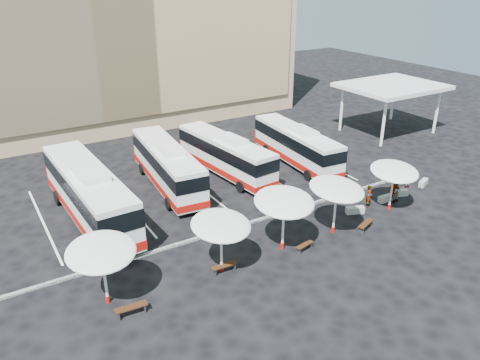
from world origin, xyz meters
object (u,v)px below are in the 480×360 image
sunshade_2 (284,202)px  passenger_3 (408,177)px  bus_2 (225,154)px  wood_bench_1 (224,267)px  sunshade_0 (101,252)px  wood_bench_3 (366,225)px  sunshade_1 (221,225)px  conc_bench_0 (355,210)px  conc_bench_2 (400,193)px  bus_1 (167,165)px  sunshade_3 (337,189)px  conc_bench_1 (386,198)px  conc_bench_3 (423,183)px  sunshade_4 (394,171)px  passenger_2 (394,191)px  bus_3 (296,144)px  wood_bench_0 (131,308)px  passenger_0 (369,196)px  wood_bench_2 (305,246)px  passenger_1 (395,192)px  bus_0 (89,192)px

sunshade_2 → passenger_3: bearing=8.9°
bus_2 → wood_bench_1: bus_2 is taller
sunshade_0 → wood_bench_3: (17.23, -1.52, -2.76)m
sunshade_1 → conc_bench_0: (11.75, 1.22, -2.80)m
sunshade_1 → conc_bench_2: sunshade_1 is taller
bus_1 → sunshade_3: sunshade_3 is taller
conc_bench_1 → conc_bench_3: (4.85, 0.46, -0.01)m
sunshade_4 → passenger_2: size_ratio=2.31×
conc_bench_0 → bus_3: bearing=77.4°
bus_2 → wood_bench_3: bus_2 is taller
sunshade_3 → bus_3: bearing=64.2°
bus_1 → conc_bench_1: (13.09, -11.12, -1.68)m
conc_bench_1 → conc_bench_3: 4.87m
bus_3 → conc_bench_2: bus_3 is taller
bus_3 → conc_bench_0: bus_3 is taller
bus_2 → sunshade_2: 12.68m
sunshade_2 → passenger_2: bearing=4.8°
bus_1 → sunshade_2: 12.71m
sunshade_0 → conc_bench_0: size_ratio=2.82×
conc_bench_3 → wood_bench_0: bearing=-173.8°
conc_bench_3 → passenger_0: bearing=-176.6°
bus_2 → conc_bench_1: bearing=-60.4°
wood_bench_2 → wood_bench_3: size_ratio=0.85×
bus_2 → sunshade_1: sunshade_1 is taller
bus_2 → sunshade_4: (7.05, -12.02, 1.20)m
wood_bench_3 → conc_bench_0: wood_bench_3 is taller
sunshade_1 → conc_bench_3: sunshade_1 is taller
bus_1 → conc_bench_2: 18.47m
sunshade_0 → sunshade_4: size_ratio=0.88×
conc_bench_3 → conc_bench_1: bearing=-174.5°
bus_2 → passenger_2: 13.99m
bus_3 → conc_bench_3: 11.18m
bus_2 → sunshade_2: size_ratio=2.68×
conc_bench_3 → conc_bench_0: bearing=-175.5°
bus_1 → passenger_1: size_ratio=7.45×
sunshade_2 → passenger_0: bearing=8.7°
bus_2 → bus_3: 6.77m
sunshade_3 → conc_bench_0: (3.18, 1.23, -2.97)m
sunshade_3 → passenger_1: 7.49m
sunshade_1 → sunshade_3: sunshade_3 is taller
bus_3 → sunshade_0: bearing=-148.5°
wood_bench_1 → passenger_3: (18.45, 2.50, 0.56)m
bus_0 → passenger_1: 22.34m
bus_2 → wood_bench_0: size_ratio=6.78×
sunshade_2 → passenger_1: bearing=4.8°
wood_bench_0 → passenger_3: bearing=7.7°
sunshade_0 → wood_bench_1: sunshade_0 is taller
conc_bench_0 → sunshade_3: bearing=-158.9°
passenger_1 → passenger_2: (-0.14, -0.02, 0.11)m
sunshade_0 → sunshade_4: 20.90m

